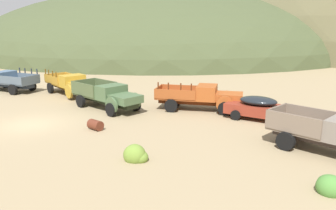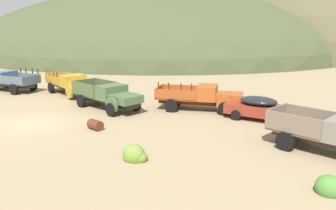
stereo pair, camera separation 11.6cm
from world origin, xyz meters
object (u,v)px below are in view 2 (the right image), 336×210
truck_oxide_orange (205,97)px  oil_drum_by_truck (95,125)px  truck_mustard (73,84)px  truck_chalk_blue (6,80)px  car_rust_red (265,108)px  truck_weathered_green (111,96)px

truck_oxide_orange → oil_drum_by_truck: (-3.70, -7.73, -0.70)m
truck_oxide_orange → oil_drum_by_truck: truck_oxide_orange is taller
truck_oxide_orange → oil_drum_by_truck: size_ratio=6.67×
truck_mustard → truck_oxide_orange: (12.44, 1.25, -0.02)m
truck_chalk_blue → car_rust_red: size_ratio=1.19×
truck_weathered_green → car_rust_red: 11.07m
truck_chalk_blue → car_rust_red: 24.23m
truck_mustard → oil_drum_by_truck: 10.90m
truck_weathered_green → oil_drum_by_truck: (2.45, -4.28, -0.71)m
truck_chalk_blue → car_rust_red: bearing=179.6°
truck_mustard → truck_weathered_green: (6.29, -2.20, 0.00)m
truck_mustard → truck_oxide_orange: size_ratio=1.02×
truck_weathered_green → truck_oxide_orange: 7.05m
truck_mustard → truck_oxide_orange: bearing=24.5°
truck_mustard → truck_weathered_green: bearing=-0.6°
oil_drum_by_truck → truck_weathered_green: bearing=119.8°
oil_drum_by_truck → truck_mustard: bearing=143.4°
truck_chalk_blue → oil_drum_by_truck: bearing=156.8°
car_rust_red → oil_drum_by_truck: car_rust_red is taller
truck_chalk_blue → truck_weathered_green: size_ratio=0.91×
truck_weathered_green → truck_oxide_orange: truck_oxide_orange is taller
truck_mustard → car_rust_red: size_ratio=1.33×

